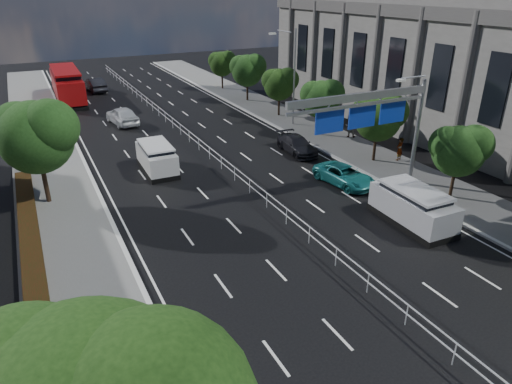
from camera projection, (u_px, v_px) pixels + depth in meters
ground at (391, 313)px, 19.27m from camera, size 160.00×160.00×0.00m
median_fence at (202, 147)px, 37.29m from camera, size 0.05×85.00×1.02m
hedge_near at (40, 332)px, 17.71m from camera, size 1.00×36.00×0.44m
toilet_sign at (120, 344)px, 13.54m from camera, size 1.62×0.18×4.34m
overhead_gantry at (374, 111)px, 27.85m from camera, size 10.24×0.38×7.45m
streetlight_far at (292, 71)px, 42.49m from camera, size 2.78×2.40×9.00m
civic_hall at (430, 56)px, 44.24m from camera, size 14.40×36.00×14.35m
near_tree_back at (36, 133)px, 27.01m from camera, size 4.84×4.51×6.69m
far_tree_c at (460, 148)px, 28.12m from camera, size 3.52×3.28×4.94m
far_tree_d at (379, 116)px, 34.09m from camera, size 3.85×3.59×5.34m
far_tree_e at (322, 97)px, 40.22m from camera, size 3.63×3.38×5.13m
far_tree_f at (280, 83)px, 46.33m from camera, size 3.52×3.28×5.02m
far_tree_g at (248, 69)px, 52.30m from camera, size 3.96×3.69×5.45m
far_tree_h at (222, 63)px, 58.52m from camera, size 3.41×3.18×4.91m
white_minivan at (157, 158)px, 33.49m from camera, size 2.21×4.88×2.10m
red_bus at (67, 84)px, 53.68m from camera, size 3.16×12.30×3.66m
near_car_silver at (122, 115)px, 44.84m from camera, size 2.71×5.28×1.72m
near_car_dark at (95, 85)px, 58.37m from camera, size 2.31×5.34×1.71m
silver_minivan at (413, 206)px, 26.05m from camera, size 2.42×5.36×2.20m
parked_car_teal at (344, 175)px, 31.40m from camera, size 2.77×4.93×1.30m
parked_car_dark at (297, 145)px, 37.25m from camera, size 2.20×4.82×1.37m
pedestrian_a at (400, 149)px, 35.20m from camera, size 0.76×0.62×1.80m
pedestrian_b at (351, 126)px, 40.54m from camera, size 1.21×1.21×1.98m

